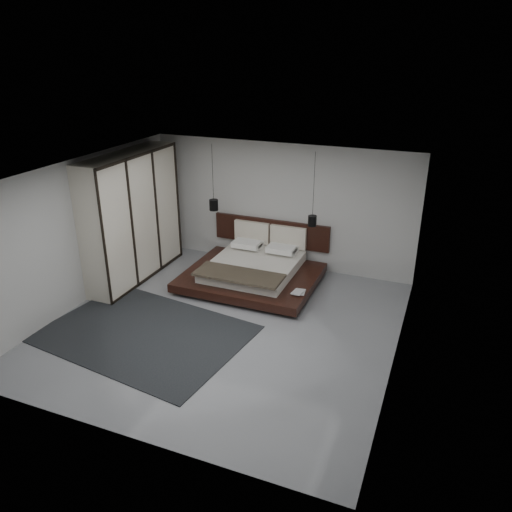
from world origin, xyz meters
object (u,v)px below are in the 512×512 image
at_px(pendant_right, 312,221).
at_px(bed, 254,269).
at_px(pendant_left, 214,205).
at_px(wardrobe, 132,217).
at_px(rug, 144,333).
at_px(lattice_screen, 154,203).

bearing_deg(pendant_right, bed, -159.20).
bearing_deg(bed, pendant_left, 159.20).
xyz_separation_m(pendant_right, wardrobe, (-3.62, -1.11, -0.03)).
relative_size(pendant_left, rug, 0.42).
height_order(pendant_right, rug, pendant_right).
xyz_separation_m(lattice_screen, rug, (1.75, -3.23, -1.29)).
bearing_deg(rug, bed, 69.65).
bearing_deg(pendant_right, pendant_left, 180.00).
distance_m(pendant_right, rug, 4.01).
xyz_separation_m(lattice_screen, pendant_right, (3.87, -0.11, 0.09)).
relative_size(lattice_screen, pendant_left, 1.79).
height_order(bed, pendant_left, pendant_left).
bearing_deg(bed, wardrobe, -164.62).
bearing_deg(pendant_right, rug, -124.23).
height_order(pendant_left, rug, pendant_left).
distance_m(bed, pendant_right, 1.63).
bearing_deg(lattice_screen, rug, -61.55).
height_order(bed, rug, bed).
relative_size(bed, wardrobe, 0.99).
bearing_deg(pendant_left, rug, -87.69).
relative_size(lattice_screen, bed, 0.95).
distance_m(bed, pendant_left, 1.69).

